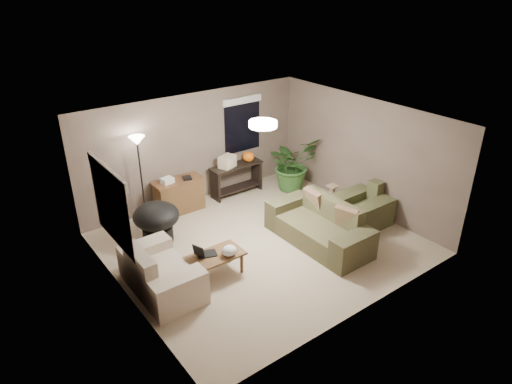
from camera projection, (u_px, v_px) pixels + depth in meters
room_shell at (262, 186)px, 8.44m from camera, size 5.50×5.50×5.50m
main_sofa at (320, 229)px, 8.92m from camera, size 0.95×2.20×0.85m
throw_pillows at (330, 209)px, 8.91m from camera, size 0.35×1.38×0.47m
loveseat at (160, 275)px, 7.56m from camera, size 0.90×1.60×0.85m
armchair at (363, 209)px, 9.64m from camera, size 0.95×1.00×0.85m
coffee_table at (215, 258)px, 7.90m from camera, size 1.00×0.55×0.42m
laptop at (203, 253)px, 7.82m from camera, size 0.42×0.33×0.24m
plastic_bag at (229, 251)px, 7.83m from camera, size 0.30×0.28×0.18m
desk at (179, 196)px, 10.05m from camera, size 1.10×0.50×0.75m
desk_papers at (171, 180)px, 9.77m from camera, size 0.71×0.30×0.12m
console_table at (237, 177)px, 10.82m from camera, size 1.30×0.40×0.75m
pumpkin at (248, 157)px, 10.82m from camera, size 0.34×0.34×0.24m
cardboard_box at (227, 162)px, 10.49m from camera, size 0.44×0.39×0.28m
papasan_chair at (157, 220)px, 8.90m from camera, size 1.10×1.10×0.80m
floor_lamp at (138, 151)px, 9.10m from camera, size 0.32×0.32×1.91m
ceiling_fixture at (263, 124)px, 7.92m from camera, size 0.50×0.50×0.10m
houseplant at (292, 169)px, 11.06m from camera, size 1.18×1.31×1.02m
cat_scratching_post at (332, 197)px, 10.36m from camera, size 0.32×0.32×0.50m
window_left at (109, 193)px, 6.95m from camera, size 0.05×1.56×1.33m
window_back at (242, 115)px, 10.69m from camera, size 1.06×0.05×1.33m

